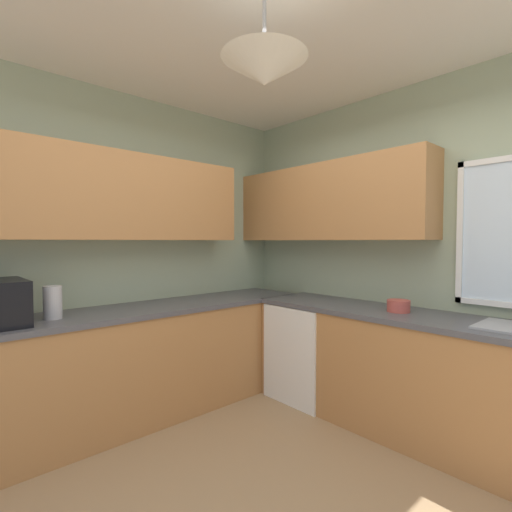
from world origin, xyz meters
name	(u,v)px	position (x,y,z in m)	size (l,w,h in m)	color
room_shell	(250,184)	(-0.75, 0.56, 1.87)	(3.69, 3.51, 2.77)	#9EAD8E
counter_run_left	(139,363)	(-1.48, 0.00, 0.45)	(0.65, 3.12, 0.90)	#AD7542
counter_run_back	(422,377)	(0.21, 1.39, 0.45)	(2.78, 0.65, 0.90)	#AD7542
dishwasher	(310,350)	(-0.82, 1.36, 0.43)	(0.60, 0.60, 0.86)	white
kettle	(53,302)	(-1.46, -0.63, 1.02)	(0.12, 0.12, 0.23)	#B7B7BC
bowl	(399,306)	(0.02, 1.39, 0.95)	(0.17, 0.17, 0.09)	#B74C42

